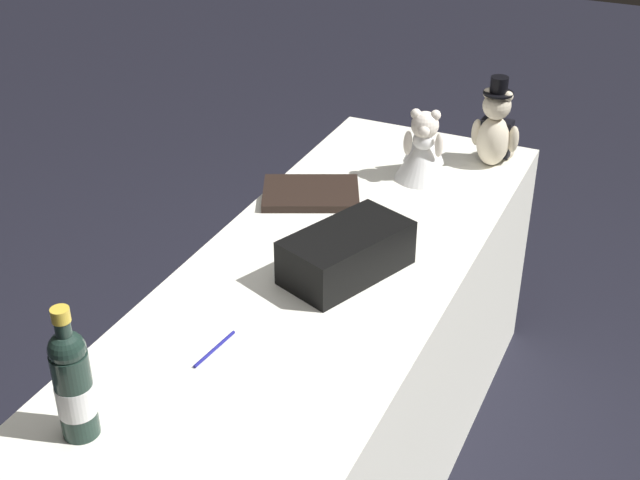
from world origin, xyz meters
The scene contains 7 objects.
reception_table centered at (0.00, 0.00, 0.39)m, with size 2.03×0.70×0.77m, color white.
teddy_bear_groom centered at (-0.85, 0.23, 0.89)m, with size 0.15×0.16×0.30m.
teddy_bear_bride centered at (-0.66, 0.05, 0.87)m, with size 0.22×0.18×0.23m.
champagne_bottle centered at (0.75, -0.19, 0.90)m, with size 0.08×0.08×0.30m.
signing_pen centered at (0.40, -0.08, 0.77)m, with size 0.16×0.02×0.01m.
gift_case_black centered at (-0.03, 0.06, 0.83)m, with size 0.38×0.29×0.12m.
guestbook centered at (-0.38, -0.21, 0.78)m, with size 0.22×0.29×0.02m, color black.
Camera 1 is at (1.74, 0.81, 2.00)m, focal length 48.84 mm.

